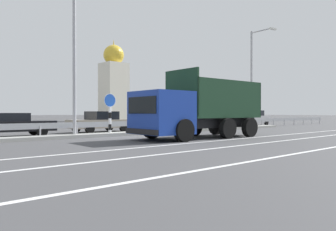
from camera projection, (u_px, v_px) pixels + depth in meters
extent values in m
plane|color=#424244|center=(140.00, 137.00, 17.71)|extent=(320.00, 320.00, 0.00)
cube|color=silver|center=(228.00, 140.00, 15.93)|extent=(59.41, 0.16, 0.01)
cube|color=silver|center=(265.00, 143.00, 14.38)|extent=(59.41, 0.16, 0.01)
cube|color=silver|center=(330.00, 148.00, 12.32)|extent=(59.41, 0.16, 0.01)
cube|color=gray|center=(120.00, 134.00, 19.11)|extent=(32.67, 1.10, 0.18)
cube|color=#9EA0A5|center=(109.00, 124.00, 20.05)|extent=(59.41, 0.04, 0.32)
cylinder|color=#ADADB2|center=(40.00, 132.00, 17.26)|extent=(0.09, 0.09, 0.62)
cylinder|color=#ADADB2|center=(77.00, 130.00, 18.66)|extent=(0.09, 0.09, 0.62)
cylinder|color=#ADADB2|center=(109.00, 129.00, 20.05)|extent=(0.09, 0.09, 0.62)
cylinder|color=#ADADB2|center=(137.00, 128.00, 21.44)|extent=(0.09, 0.09, 0.62)
cylinder|color=#ADADB2|center=(161.00, 127.00, 22.84)|extent=(0.09, 0.09, 0.62)
cylinder|color=#ADADB2|center=(183.00, 126.00, 24.23)|extent=(0.09, 0.09, 0.62)
cylinder|color=#ADADB2|center=(202.00, 126.00, 25.63)|extent=(0.09, 0.09, 0.62)
cylinder|color=#ADADB2|center=(219.00, 125.00, 27.02)|extent=(0.09, 0.09, 0.62)
cylinder|color=#ADADB2|center=(235.00, 124.00, 28.42)|extent=(0.09, 0.09, 0.62)
cylinder|color=#ADADB2|center=(249.00, 124.00, 29.81)|extent=(0.09, 0.09, 0.62)
cylinder|color=#ADADB2|center=(262.00, 123.00, 31.20)|extent=(0.09, 0.09, 0.62)
cylinder|color=#ADADB2|center=(273.00, 123.00, 32.60)|extent=(0.09, 0.09, 0.62)
cylinder|color=#ADADB2|center=(284.00, 122.00, 33.99)|extent=(0.09, 0.09, 0.62)
cylinder|color=#ADADB2|center=(294.00, 122.00, 35.39)|extent=(0.09, 0.09, 0.62)
cylinder|color=#ADADB2|center=(303.00, 122.00, 36.78)|extent=(0.09, 0.09, 0.62)
cylinder|color=#ADADB2|center=(312.00, 121.00, 38.17)|extent=(0.09, 0.09, 0.62)
cylinder|color=#ADADB2|center=(320.00, 121.00, 39.57)|extent=(0.09, 0.09, 0.62)
cube|color=#19389E|center=(161.00, 113.00, 15.59)|extent=(2.35, 2.61, 2.02)
cube|color=black|center=(142.00, 105.00, 14.87)|extent=(0.11, 2.17, 0.77)
cube|color=black|center=(141.00, 132.00, 14.85)|extent=(0.20, 2.47, 0.24)
cube|color=black|center=(215.00, 122.00, 17.98)|extent=(5.30, 1.59, 0.53)
cube|color=#193823|center=(215.00, 117.00, 17.98)|extent=(5.13, 2.61, 0.12)
cube|color=#193823|center=(232.00, 98.00, 17.07)|extent=(5.04, 0.29, 1.86)
cube|color=#193823|center=(200.00, 99.00, 18.86)|extent=(5.04, 0.29, 1.86)
cube|color=#193823|center=(181.00, 93.00, 16.40)|extent=(0.19, 2.42, 2.33)
cube|color=#193823|center=(243.00, 100.00, 19.54)|extent=(0.19, 2.42, 1.86)
cylinder|color=black|center=(184.00, 130.00, 14.86)|extent=(1.05, 0.36, 1.04)
cylinder|color=black|center=(152.00, 128.00, 16.77)|extent=(1.05, 0.36, 1.04)
cylinder|color=black|center=(228.00, 128.00, 16.78)|extent=(1.05, 0.36, 1.04)
cylinder|color=black|center=(194.00, 127.00, 18.69)|extent=(1.05, 0.36, 1.04)
cylinder|color=black|center=(250.00, 127.00, 17.94)|extent=(1.05, 0.36, 1.04)
cylinder|color=black|center=(216.00, 126.00, 19.85)|extent=(1.05, 0.36, 1.04)
cylinder|color=white|center=(110.00, 133.00, 18.64)|extent=(0.16, 0.16, 0.33)
cylinder|color=black|center=(110.00, 127.00, 18.63)|extent=(0.16, 0.16, 0.33)
cylinder|color=white|center=(110.00, 121.00, 18.63)|extent=(0.16, 0.16, 0.33)
cylinder|color=black|center=(110.00, 115.00, 18.63)|extent=(0.16, 0.16, 0.33)
cylinder|color=white|center=(110.00, 109.00, 18.63)|extent=(0.16, 0.16, 0.33)
cylinder|color=#1E4CB2|center=(110.00, 100.00, 18.62)|extent=(0.71, 0.03, 0.71)
cylinder|color=white|center=(110.00, 100.00, 18.62)|extent=(0.77, 0.02, 0.77)
cylinder|color=#ADADB2|center=(74.00, 61.00, 17.21)|extent=(0.18, 0.18, 8.07)
cylinder|color=#ADADB2|center=(251.00, 80.00, 27.57)|extent=(0.18, 0.18, 8.19)
cylinder|color=#ADADB2|center=(262.00, 30.00, 26.69)|extent=(0.31, 2.10, 0.10)
cube|color=silver|center=(273.00, 29.00, 25.84)|extent=(0.72, 0.27, 0.12)
cube|color=black|center=(12.00, 126.00, 17.95)|extent=(4.48, 1.93, 0.57)
cube|color=black|center=(10.00, 117.00, 17.86)|extent=(1.93, 1.58, 0.44)
cylinder|color=black|center=(34.00, 130.00, 19.41)|extent=(0.61, 0.24, 0.60)
cylinder|color=black|center=(42.00, 131.00, 18.16)|extent=(0.61, 0.24, 0.60)
cube|color=gray|center=(100.00, 124.00, 22.22)|extent=(4.21, 2.00, 0.56)
cube|color=black|center=(102.00, 115.00, 22.30)|extent=(1.79, 1.72, 0.55)
cylinder|color=black|center=(90.00, 129.00, 20.67)|extent=(0.60, 0.21, 0.60)
cylinder|color=black|center=(76.00, 128.00, 22.01)|extent=(0.60, 0.21, 0.60)
cylinder|color=black|center=(124.00, 128.00, 22.43)|extent=(0.60, 0.21, 0.60)
cylinder|color=black|center=(109.00, 127.00, 23.76)|extent=(0.60, 0.21, 0.60)
cube|color=navy|center=(164.00, 122.00, 25.78)|extent=(4.16, 1.78, 0.55)
cube|color=black|center=(163.00, 115.00, 25.69)|extent=(1.75, 1.55, 0.59)
cylinder|color=black|center=(169.00, 125.00, 27.26)|extent=(0.60, 0.21, 0.60)
cylinder|color=black|center=(183.00, 126.00, 26.03)|extent=(0.60, 0.21, 0.60)
cylinder|color=black|center=(145.00, 126.00, 25.54)|extent=(0.60, 0.21, 0.60)
cylinder|color=black|center=(159.00, 126.00, 24.31)|extent=(0.60, 0.21, 0.60)
cube|color=#B27A14|center=(214.00, 120.00, 30.01)|extent=(3.95, 1.84, 0.62)
cube|color=black|center=(214.00, 115.00, 29.93)|extent=(1.66, 1.62, 0.38)
cylinder|color=black|center=(216.00, 123.00, 31.48)|extent=(0.60, 0.20, 0.60)
cylinder|color=black|center=(230.00, 124.00, 30.18)|extent=(0.60, 0.20, 0.60)
cylinder|color=black|center=(198.00, 124.00, 29.86)|extent=(0.60, 0.20, 0.60)
cylinder|color=black|center=(213.00, 124.00, 28.55)|extent=(0.60, 0.20, 0.60)
cube|color=#A3A3A8|center=(252.00, 119.00, 33.75)|extent=(4.79, 2.08, 0.71)
cube|color=black|center=(253.00, 113.00, 33.84)|extent=(2.08, 1.66, 0.54)
cylinder|color=black|center=(252.00, 123.00, 32.14)|extent=(0.61, 0.25, 0.60)
cylinder|color=black|center=(238.00, 123.00, 33.27)|extent=(0.61, 0.25, 0.60)
cylinder|color=black|center=(266.00, 122.00, 34.24)|extent=(0.61, 0.25, 0.60)
cylinder|color=black|center=(252.00, 122.00, 35.36)|extent=(0.61, 0.25, 0.60)
cube|color=silver|center=(114.00, 92.00, 51.80)|extent=(3.60, 3.60, 9.14)
sphere|color=gold|center=(114.00, 55.00, 51.75)|extent=(3.24, 3.24, 3.24)
cone|color=gold|center=(114.00, 43.00, 51.73)|extent=(0.30, 0.30, 1.20)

